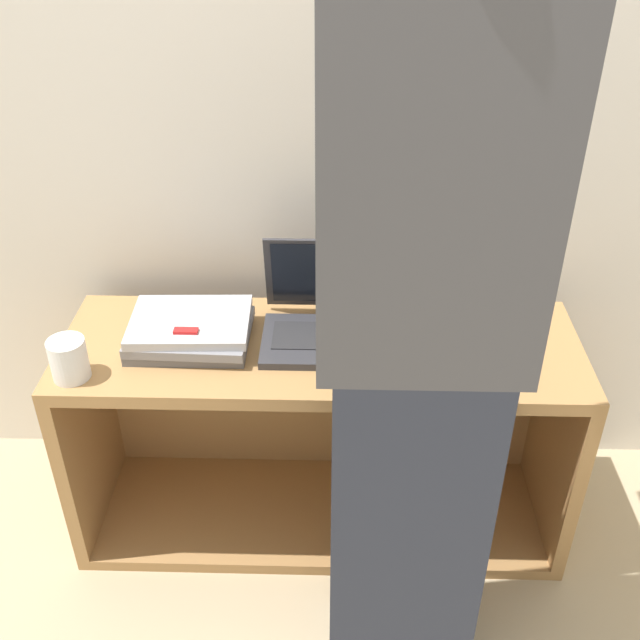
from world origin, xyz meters
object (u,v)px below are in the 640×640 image
(laptop_open, at_px, (321,318))
(person, at_px, (423,337))
(laptop_stack_left, at_px, (190,330))
(laptop_stack_right, at_px, (450,334))
(mug, at_px, (69,359))

(laptop_open, relative_size, person, 0.17)
(laptop_stack_left, distance_m, person, 0.72)
(laptop_open, relative_size, laptop_stack_right, 0.94)
(laptop_stack_right, xyz_separation_m, person, (-0.12, -0.40, 0.27))
(laptop_stack_right, distance_m, mug, 0.94)
(laptop_stack_right, distance_m, person, 0.50)
(laptop_stack_left, relative_size, person, 0.17)
(laptop_stack_right, bearing_deg, mug, -170.53)
(laptop_open, height_order, mug, laptop_open)
(laptop_stack_right, bearing_deg, laptop_open, 172.56)
(laptop_open, relative_size, mug, 2.88)
(laptop_stack_left, bearing_deg, laptop_open, 7.42)
(laptop_open, height_order, person, person)
(person, bearing_deg, mug, 162.74)
(laptop_stack_left, relative_size, mug, 2.95)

